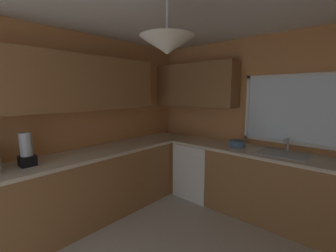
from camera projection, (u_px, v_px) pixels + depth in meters
room_shell at (170, 91)px, 2.40m from camera, size 3.54×4.00×2.53m
counter_run_left at (88, 187)px, 2.95m from camera, size 0.65×3.61×0.91m
counter_run_back at (258, 183)px, 3.09m from camera, size 2.63×0.65×0.91m
dishwasher at (199, 169)px, 3.70m from camera, size 0.60×0.60×0.86m
sink_assembly at (284, 153)px, 2.83m from camera, size 0.56×0.40×0.19m
bowl at (237, 143)px, 3.23m from camera, size 0.22×0.22×0.09m
blender_appliance at (27, 151)px, 2.37m from camera, size 0.15×0.15×0.36m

